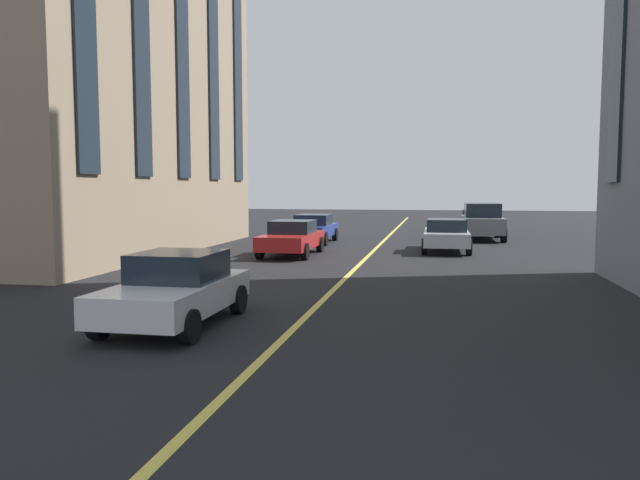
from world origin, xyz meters
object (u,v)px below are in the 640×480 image
object	(u,v)px
car_grey_oncoming	(482,221)
car_black_trailing	(476,221)
car_blue_parked_b	(313,228)
car_silver_far	(446,235)
car_red_parked_a	(292,238)
car_white_near	(176,289)

from	to	relation	value
car_grey_oncoming	car_black_trailing	distance (m)	5.29
car_grey_oncoming	car_blue_parked_b	xyz separation A→B (m)	(-3.38, 8.22, -0.27)
car_silver_far	car_blue_parked_b	bearing A→B (deg)	64.76
car_grey_oncoming	car_red_parked_a	distance (m)	11.99
car_grey_oncoming	car_silver_far	size ratio (longest dim) A/B	1.07
car_grey_oncoming	car_blue_parked_b	size ratio (longest dim) A/B	1.07
car_grey_oncoming	car_blue_parked_b	world-z (taller)	car_grey_oncoming
car_grey_oncoming	car_red_parked_a	world-z (taller)	car_grey_oncoming
car_white_near	car_blue_parked_b	size ratio (longest dim) A/B	0.89
car_red_parked_a	car_silver_far	distance (m)	6.57
car_red_parked_a	car_white_near	xyz separation A→B (m)	(-12.32, -0.69, -0.00)
car_grey_oncoming	car_red_parked_a	size ratio (longest dim) A/B	1.07
car_black_trailing	car_blue_parked_b	xyz separation A→B (m)	(-8.66, 8.22, 0.00)
car_grey_oncoming	car_black_trailing	size ratio (longest dim) A/B	1.07
car_black_trailing	car_grey_oncoming	bearing A→B (deg)	180.00
car_blue_parked_b	car_red_parked_a	bearing A→B (deg)	-176.83
car_red_parked_a	car_silver_far	world-z (taller)	same
car_grey_oncoming	car_white_near	xyz separation A→B (m)	(-21.33, 7.21, -0.27)
car_silver_far	car_grey_oncoming	bearing A→B (deg)	-16.52
car_grey_oncoming	car_black_trailing	xyz separation A→B (m)	(5.28, -0.00, -0.27)
car_red_parked_a	car_white_near	world-z (taller)	car_white_near
car_grey_oncoming	car_silver_far	xyz separation A→B (m)	(-6.36, 1.89, -0.27)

